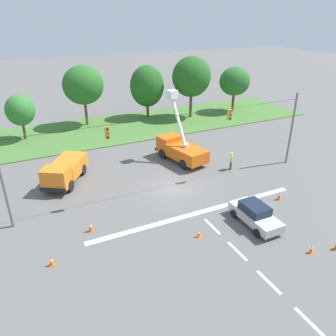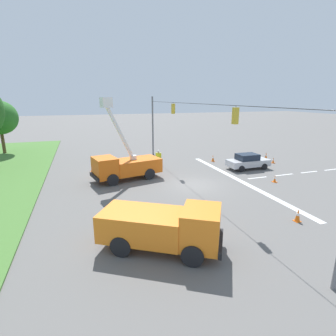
{
  "view_description": "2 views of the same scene",
  "coord_description": "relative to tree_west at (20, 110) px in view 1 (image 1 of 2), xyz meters",
  "views": [
    {
      "loc": [
        -11.36,
        -22.53,
        14.03
      ],
      "look_at": [
        0.03,
        1.21,
        1.48
      ],
      "focal_mm": 35.0,
      "sensor_mm": 36.0,
      "label": 1
    },
    {
      "loc": [
        -19.01,
        8.64,
        7.04
      ],
      "look_at": [
        0.44,
        2.16,
        1.53
      ],
      "focal_mm": 28.0,
      "sensor_mm": 36.0,
      "label": 2
    }
  ],
  "objects": [
    {
      "name": "traffic_cone_lane_edge_b",
      "position": [
        -0.27,
        -24.24,
        -3.32
      ],
      "size": [
        0.36,
        0.36,
        0.68
      ],
      "color": "orange",
      "rests_on": "ground"
    },
    {
      "name": "lane_markings",
      "position": [
        10.78,
        -24.56,
        -3.65
      ],
      "size": [
        17.6,
        15.25,
        0.01
      ],
      "color": "silver",
      "rests_on": "ground"
    },
    {
      "name": "tree_far_east",
      "position": [
        22.68,
        -0.5,
        2.2
      ],
      "size": [
        5.57,
        4.99,
        8.65
      ],
      "color": "brown",
      "rests_on": "ground"
    },
    {
      "name": "tree_west",
      "position": [
        0.0,
        0.0,
        0.0
      ],
      "size": [
        3.34,
        3.55,
        5.48
      ],
      "color": "brown",
      "rests_on": "ground"
    },
    {
      "name": "tree_centre",
      "position": [
        8.1,
        2.39,
        1.77
      ],
      "size": [
        5.31,
        5.05,
        7.95
      ],
      "color": "brown",
      "rests_on": "ground"
    },
    {
      "name": "traffic_cone_near_bucket",
      "position": [
        14.95,
        -30.25,
        -3.35
      ],
      "size": [
        0.36,
        0.36,
        0.64
      ],
      "color": "orange",
      "rests_on": "ground"
    },
    {
      "name": "sedan_silver",
      "position": [
        13.76,
        -26.07,
        -2.87
      ],
      "size": [
        1.93,
        4.3,
        1.56
      ],
      "color": "#B7B7BC",
      "rests_on": "ground"
    },
    {
      "name": "signal_gantry",
      "position": [
        10.76,
        -18.81,
        0.59
      ],
      "size": [
        26.2,
        0.33,
        7.2
      ],
      "color": "slate",
      "rests_on": "ground"
    },
    {
      "name": "grass_verge",
      "position": [
        10.78,
        -0.8,
        -3.6
      ],
      "size": [
        56.0,
        12.0,
        0.1
      ],
      "primitive_type": "cube",
      "color": "#477533",
      "rests_on": "ground"
    },
    {
      "name": "traffic_cone_foreground_right",
      "position": [
        9.27,
        -25.7,
        -3.38
      ],
      "size": [
        0.36,
        0.36,
        0.59
      ],
      "color": "orange",
      "rests_on": "ground"
    },
    {
      "name": "traffic_cone_foreground_left",
      "position": [
        17.8,
        -24.25,
        -3.27
      ],
      "size": [
        0.36,
        0.36,
        0.78
      ],
      "color": "orange",
      "rests_on": "ground"
    },
    {
      "name": "traffic_cone_lane_edge_a",
      "position": [
        17.52,
        -10.9,
        -3.37
      ],
      "size": [
        0.36,
        0.36,
        0.6
      ],
      "color": "orange",
      "rests_on": "ground"
    },
    {
      "name": "tree_east_end",
      "position": [
        30.14,
        -0.56,
        0.97
      ],
      "size": [
        4.69,
        4.35,
        6.76
      ],
      "color": "brown",
      "rests_on": "ground"
    },
    {
      "name": "ground_plane",
      "position": [
        10.78,
        -18.8,
        -3.65
      ],
      "size": [
        200.0,
        200.0,
        0.0
      ],
      "primitive_type": "plane",
      "color": "#605E5B"
    },
    {
      "name": "traffic_cone_mid_right",
      "position": [
        2.72,
        -21.83,
        -3.26
      ],
      "size": [
        0.36,
        0.36,
        0.8
      ],
      "color": "orange",
      "rests_on": "ground"
    },
    {
      "name": "tree_east",
      "position": [
        17.02,
        2.25,
        0.89
      ],
      "size": [
        4.89,
        4.41,
        7.47
      ],
      "color": "brown",
      "rests_on": "ground"
    },
    {
      "name": "utility_truck_support_near",
      "position": [
        2.48,
        -13.48,
        -2.46
      ],
      "size": [
        4.93,
        6.09,
        2.23
      ],
      "color": "orange",
      "rests_on": "ground"
    },
    {
      "name": "utility_truck_bucket_lift",
      "position": [
        14.11,
        -13.6,
        -2.29
      ],
      "size": [
        3.63,
        6.35,
        7.08
      ],
      "color": "orange",
      "rests_on": "ground"
    },
    {
      "name": "road_worker",
      "position": [
        17.6,
        -17.71,
        -2.65
      ],
      "size": [
        0.45,
        0.53,
        1.77
      ],
      "color": "#383842",
      "rests_on": "ground"
    }
  ]
}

